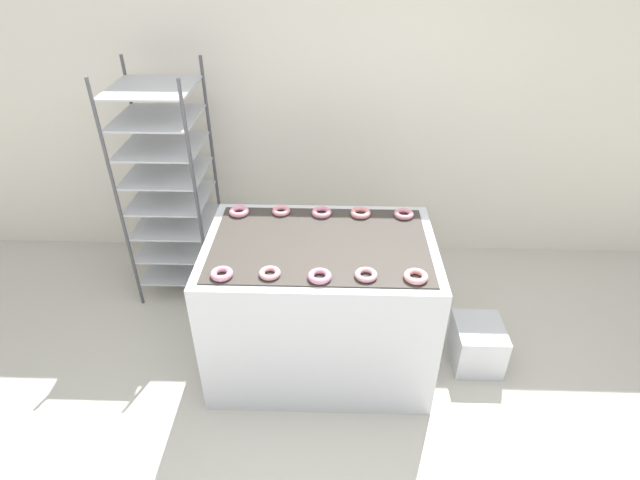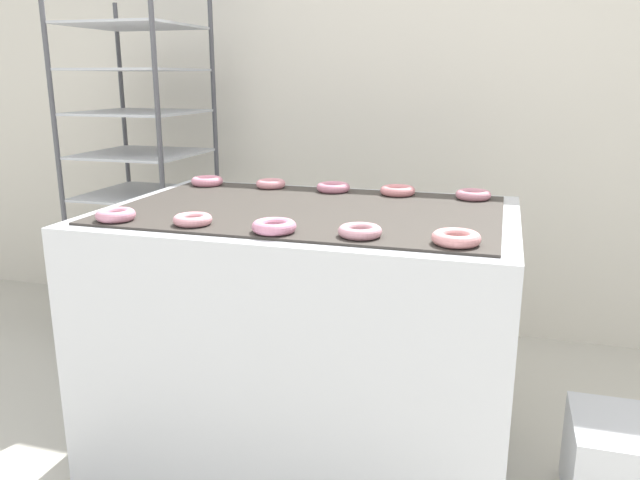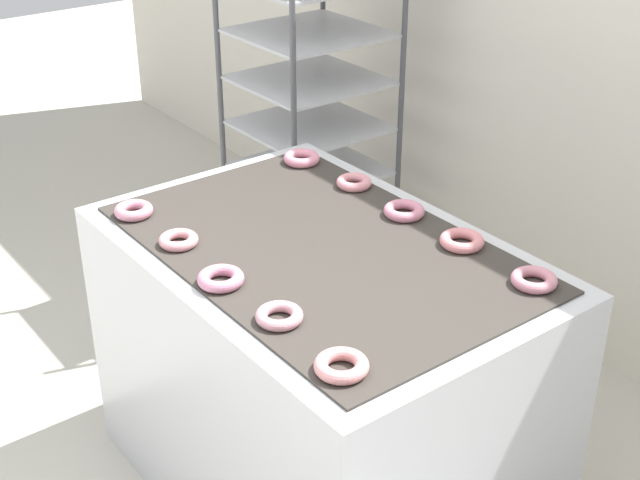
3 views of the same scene
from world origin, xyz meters
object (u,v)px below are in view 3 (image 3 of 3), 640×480
donut_far_right (462,241)px  donut_far_leftmost (302,158)px  donut_far_rightmost (534,280)px  donut_near_left (178,240)px  baking_rack_cart (310,103)px  donut_far_left (354,182)px  donut_near_center (221,279)px  donut_near_right (279,316)px  donut_near_leftmost (134,210)px  donut_far_center (404,211)px  donut_near_rightmost (341,366)px  fryer_machine (320,376)px

donut_far_right → donut_far_leftmost: bearing=-179.4°
donut_far_rightmost → donut_near_left: bearing=-140.3°
baking_rack_cart → donut_far_left: 1.00m
donut_near_center → donut_near_right: donut_near_center is taller
donut_far_leftmost → donut_near_left: bearing=-67.1°
baking_rack_cart → donut_near_center: size_ratio=13.65×
donut_near_right → donut_far_leftmost: size_ratio=0.96×
donut_near_leftmost → donut_near_center: same height
donut_far_leftmost → donut_far_center: 0.54m
donut_far_center → donut_far_rightmost: 0.53m
donut_near_leftmost → donut_near_right: 0.77m
donut_far_right → donut_near_right: bearing=-89.6°
baking_rack_cart → donut_near_rightmost: (1.67, -1.15, 0.07)m
donut_near_center → donut_near_right: bearing=4.9°
baking_rack_cart → donut_far_center: size_ratio=13.58×
donut_near_left → donut_near_right: size_ratio=0.95×
donut_near_center → donut_far_right: donut_near_center is taller
baking_rack_cart → donut_far_right: (1.40, -0.48, 0.07)m
donut_near_rightmost → donut_far_rightmost: bearing=89.2°
donut_near_leftmost → donut_far_rightmost: 1.24m
donut_far_leftmost → donut_far_left: size_ratio=1.09×
donut_near_leftmost → donut_far_leftmost: same height
donut_near_leftmost → donut_near_right: bearing=1.3°
donut_near_leftmost → donut_far_leftmost: size_ratio=0.95×
fryer_machine → donut_far_right: (0.25, 0.33, 0.49)m
fryer_machine → donut_far_rightmost: (0.53, 0.33, 0.49)m
donut_far_right → donut_far_rightmost: 0.28m
fryer_machine → donut_far_left: bearing=127.5°
fryer_machine → donut_near_rightmost: (0.52, -0.33, 0.49)m
donut_near_left → donut_near_right: 0.52m
fryer_machine → donut_far_rightmost: size_ratio=10.92×
baking_rack_cart → donut_near_center: 1.64m
fryer_machine → donut_near_center: bearing=-88.5°
donut_near_leftmost → donut_far_right: bearing=41.4°
donut_near_center → donut_near_rightmost: 0.51m
donut_far_left → donut_far_rightmost: size_ratio=0.93×
donut_near_center → donut_far_rightmost: 0.85m
donut_far_left → donut_near_right: bearing=-52.2°
donut_far_center → donut_far_rightmost: (0.53, -0.00, -0.00)m
donut_near_right → donut_near_rightmost: 0.26m
donut_far_rightmost → donut_far_right: bearing=179.0°
donut_near_center → donut_far_right: bearing=70.4°
donut_far_center → donut_far_rightmost: size_ratio=1.02×
donut_near_left → donut_far_left: bearing=90.3°
donut_near_center → donut_far_center: bearing=90.6°
fryer_machine → baking_rack_cart: bearing=144.5°
donut_far_rightmost → donut_near_leftmost: bearing=-147.3°
fryer_machine → donut_near_leftmost: (-0.52, -0.34, 0.49)m
donut_near_left → donut_near_center: 0.27m
donut_near_leftmost → donut_far_rightmost: bearing=32.7°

